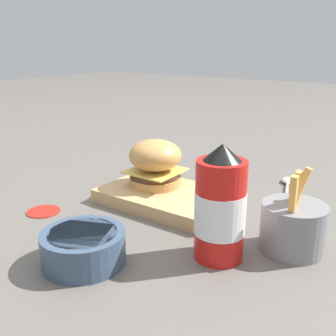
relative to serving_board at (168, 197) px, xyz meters
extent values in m
plane|color=#5B5651|center=(0.01, 0.00, -0.01)|extent=(6.00, 6.00, 0.00)
cube|color=tan|center=(0.00, 0.00, 0.00)|extent=(0.28, 0.18, 0.03)
cylinder|color=tan|center=(0.04, -0.01, 0.02)|extent=(0.11, 0.11, 0.02)
cylinder|color=#4C3323|center=(0.04, -0.01, 0.04)|extent=(0.10, 0.10, 0.01)
cube|color=#EAC656|center=(0.04, -0.01, 0.05)|extent=(0.11, 0.11, 0.00)
ellipsoid|color=tan|center=(0.04, -0.01, 0.08)|extent=(0.11, 0.11, 0.07)
cylinder|color=red|center=(-0.19, 0.14, 0.07)|extent=(0.08, 0.08, 0.16)
cylinder|color=silver|center=(-0.19, 0.14, 0.06)|extent=(0.08, 0.08, 0.07)
cone|color=black|center=(-0.19, 0.14, 0.16)|extent=(0.06, 0.06, 0.03)
cylinder|color=slate|center=(-0.28, 0.05, 0.03)|extent=(0.10, 0.10, 0.08)
cube|color=gold|center=(-0.29, 0.08, 0.08)|extent=(0.01, 0.02, 0.09)
cube|color=gold|center=(-0.28, 0.05, 0.07)|extent=(0.02, 0.02, 0.08)
cube|color=gold|center=(-0.28, 0.05, 0.08)|extent=(0.04, 0.02, 0.10)
cube|color=gold|center=(-0.28, 0.03, 0.08)|extent=(0.02, 0.04, 0.09)
cube|color=gold|center=(-0.27, 0.02, 0.07)|extent=(0.02, 0.02, 0.07)
cube|color=gold|center=(-0.28, 0.03, 0.07)|extent=(0.02, 0.01, 0.06)
cylinder|color=#384C66|center=(-0.03, 0.27, 0.01)|extent=(0.13, 0.13, 0.05)
cylinder|color=#CC4C33|center=(-0.03, 0.27, 0.03)|extent=(0.11, 0.11, 0.01)
cylinder|color=#B2B2B7|center=(-0.19, -0.19, -0.01)|extent=(0.04, 0.12, 0.01)
ellipsoid|color=#B2B2B7|center=(-0.17, -0.27, -0.01)|extent=(0.04, 0.05, 0.01)
cylinder|color=#B21E14|center=(0.18, 0.18, -0.01)|extent=(0.07, 0.07, 0.00)
camera|label=1|loc=(-0.45, 0.64, 0.31)|focal=42.00mm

